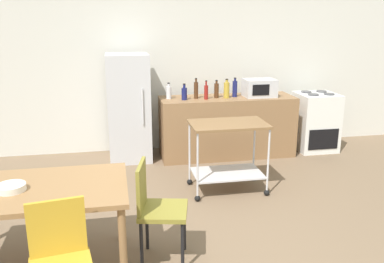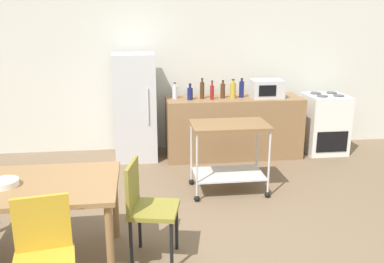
{
  "view_description": "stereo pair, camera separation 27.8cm",
  "coord_description": "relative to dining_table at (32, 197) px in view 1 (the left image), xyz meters",
  "views": [
    {
      "loc": [
        -0.75,
        -3.22,
        2.07
      ],
      "look_at": [
        0.1,
        1.2,
        0.8
      ],
      "focal_mm": 38.66,
      "sensor_mm": 36.0,
      "label": 1
    },
    {
      "loc": [
        -0.48,
        -3.26,
        2.07
      ],
      "look_at": [
        0.1,
        1.2,
        0.8
      ],
      "focal_mm": 38.66,
      "sensor_mm": 36.0,
      "label": 2
    }
  ],
  "objects": [
    {
      "name": "ground_plane",
      "position": [
        1.43,
        0.01,
        -0.67
      ],
      "size": [
        12.0,
        12.0,
        0.0
      ],
      "primitive_type": "plane",
      "color": "brown"
    },
    {
      "name": "back_wall",
      "position": [
        1.43,
        3.21,
        0.78
      ],
      "size": [
        8.4,
        0.12,
        2.9
      ],
      "primitive_type": "cube",
      "color": "silver",
      "rests_on": "ground_plane"
    },
    {
      "name": "kitchen_counter",
      "position": [
        2.33,
        2.61,
        -0.22
      ],
      "size": [
        2.0,
        0.64,
        0.9
      ],
      "primitive_type": "cube",
      "color": "olive",
      "rests_on": "ground_plane"
    },
    {
      "name": "dining_table",
      "position": [
        0.0,
        0.0,
        0.0
      ],
      "size": [
        1.5,
        0.9,
        0.75
      ],
      "color": "olive",
      "rests_on": "ground_plane"
    },
    {
      "name": "chair_olive",
      "position": [
        0.98,
        -0.02,
        -0.15
      ],
      "size": [
        0.48,
        0.48,
        0.89
      ],
      "rotation": [
        0.0,
        0.0,
        1.35
      ],
      "color": "olive",
      "rests_on": "ground_plane"
    },
    {
      "name": "chair_mustard",
      "position": [
        0.28,
        -0.7,
        -0.15
      ],
      "size": [
        0.46,
        0.46,
        0.89
      ],
      "rotation": [
        0.0,
        0.0,
        0.16
      ],
      "color": "gold",
      "rests_on": "ground_plane"
    },
    {
      "name": "stove_oven",
      "position": [
        3.78,
        2.62,
        -0.22
      ],
      "size": [
        0.6,
        0.61,
        0.92
      ],
      "color": "white",
      "rests_on": "ground_plane"
    },
    {
      "name": "refrigerator",
      "position": [
        0.88,
        2.71,
        0.1
      ],
      "size": [
        0.6,
        0.63,
        1.55
      ],
      "color": "silver",
      "rests_on": "ground_plane"
    },
    {
      "name": "kitchen_cart",
      "position": [
        1.99,
        1.32,
        -0.1
      ],
      "size": [
        0.91,
        0.57,
        0.85
      ],
      "color": "brown",
      "rests_on": "ground_plane"
    },
    {
      "name": "bottle_olive_oil",
      "position": [
        1.46,
        2.66,
        0.33
      ],
      "size": [
        0.08,
        0.08,
        0.23
      ],
      "color": "silver",
      "rests_on": "kitchen_counter"
    },
    {
      "name": "bottle_hot_sauce",
      "position": [
        1.67,
        2.53,
        0.32
      ],
      "size": [
        0.08,
        0.08,
        0.23
      ],
      "color": "navy",
      "rests_on": "kitchen_counter"
    },
    {
      "name": "bottle_vinegar",
      "position": [
        1.85,
        2.59,
        0.36
      ],
      "size": [
        0.06,
        0.06,
        0.3
      ],
      "color": "#4C2D19",
      "rests_on": "kitchen_counter"
    },
    {
      "name": "bottle_sparkling_water",
      "position": [
        1.99,
        2.52,
        0.34
      ],
      "size": [
        0.06,
        0.06,
        0.27
      ],
      "color": "maroon",
      "rests_on": "kitchen_counter"
    },
    {
      "name": "bottle_soy_sauce",
      "position": [
        2.16,
        2.59,
        0.34
      ],
      "size": [
        0.07,
        0.07,
        0.26
      ],
      "color": "#4C2D19",
      "rests_on": "kitchen_counter"
    },
    {
      "name": "bottle_soda",
      "position": [
        2.3,
        2.55,
        0.35
      ],
      "size": [
        0.08,
        0.08,
        0.28
      ],
      "color": "gold",
      "rests_on": "kitchen_counter"
    },
    {
      "name": "bottle_sesame_oil",
      "position": [
        2.44,
        2.62,
        0.35
      ],
      "size": [
        0.07,
        0.07,
        0.28
      ],
      "color": "navy",
      "rests_on": "kitchen_counter"
    },
    {
      "name": "microwave",
      "position": [
        2.81,
        2.57,
        0.36
      ],
      "size": [
        0.46,
        0.35,
        0.26
      ],
      "color": "silver",
      "rests_on": "kitchen_counter"
    },
    {
      "name": "fruit_bowl",
      "position": [
        -0.14,
        -0.03,
        0.11
      ],
      "size": [
        0.22,
        0.22,
        0.05
      ],
      "primitive_type": "cylinder",
      "color": "white",
      "rests_on": "dining_table"
    }
  ]
}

